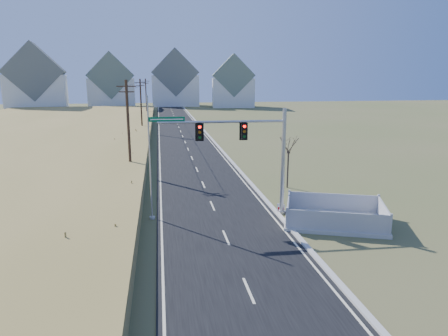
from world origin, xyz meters
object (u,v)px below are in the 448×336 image
open_sign (281,208)px  bare_tree (289,144)px  traffic_signal_mast (256,151)px  flagpole (150,172)px  fence_enclosure (334,219)px

open_sign → bare_tree: bearing=97.4°
open_sign → bare_tree: (2.50, 6.28, 3.44)m
traffic_signal_mast → open_sign: (1.87, 0.05, -4.10)m
traffic_signal_mast → bare_tree: traffic_signal_mast is taller
flagpole → bare_tree: size_ratio=1.73×
traffic_signal_mast → bare_tree: (4.37, 6.34, -0.66)m
traffic_signal_mast → open_sign: traffic_signal_mast is taller
flagpole → fence_enclosure: bearing=-13.3°
traffic_signal_mast → open_sign: size_ratio=14.15×
fence_enclosure → bare_tree: (-0.30, 8.77, 3.50)m
flagpole → open_sign: bearing=-1.7°
traffic_signal_mast → flagpole: (-6.93, 0.31, -1.21)m
flagpole → bare_tree: flagpole is taller
open_sign → flagpole: 9.27m
fence_enclosure → open_sign: fence_enclosure is taller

